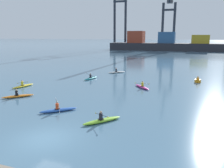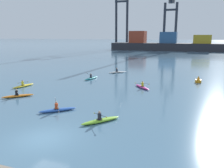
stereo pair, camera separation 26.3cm
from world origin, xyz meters
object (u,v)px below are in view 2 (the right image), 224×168
at_px(kayak_lime, 101,120).
at_px(kayak_teal, 91,78).
at_px(container_barge, 167,44).
at_px(kayak_white, 117,72).
at_px(gantry_crane_west, 121,11).
at_px(kayak_magenta, 142,87).
at_px(kayak_orange, 18,96).
at_px(gantry_crane_west_mid, 170,17).
at_px(kayak_yellow, 23,86).
at_px(channel_buoy, 198,80).
at_px(kayak_blue, 58,109).

xyz_separation_m(kayak_lime, kayak_teal, (-8.42, 16.43, 0.00)).
distance_m(container_barge, kayak_white, 69.74).
relative_size(gantry_crane_west, kayak_white, 13.68).
height_order(kayak_teal, kayak_magenta, kayak_teal).
distance_m(container_barge, kayak_lime, 93.45).
relative_size(kayak_orange, kayak_white, 0.96).
xyz_separation_m(gantry_crane_west_mid, kayak_yellow, (-9.97, -91.37, -15.54)).
bearing_deg(kayak_yellow, gantry_crane_west_mid, 83.77).
bearing_deg(kayak_white, kayak_lime, -74.81).
bearing_deg(kayak_yellow, kayak_lime, -29.25).
relative_size(channel_buoy, kayak_blue, 0.34).
distance_m(kayak_lime, kayak_teal, 18.46).
bearing_deg(gantry_crane_west_mid, kayak_blue, -89.98).
bearing_deg(kayak_lime, channel_buoy, 68.34).
xyz_separation_m(gantry_crane_west, kayak_lime, (29.56, -99.95, -19.03)).
distance_m(container_barge, kayak_orange, 89.75).
relative_size(container_barge, kayak_teal, 15.29).
distance_m(container_barge, kayak_teal, 76.97).
bearing_deg(channel_buoy, kayak_teal, -170.03).
xyz_separation_m(gantry_crane_west, kayak_magenta, (30.14, -86.97, -19.03)).
distance_m(container_barge, kayak_magenta, 80.53).
relative_size(gantry_crane_west_mid, channel_buoy, 32.83).
height_order(kayak_lime, kayak_blue, kayak_blue).
bearing_deg(kayak_orange, container_barge, 85.74).
bearing_deg(gantry_crane_west, kayak_white, -73.13).
xyz_separation_m(channel_buoy, kayak_white, (-14.06, 4.35, -0.19)).
height_order(channel_buoy, kayak_blue, kayak_blue).
bearing_deg(container_barge, kayak_teal, -92.52).
height_order(channel_buoy, kayak_orange, channel_buoy).
bearing_deg(gantry_crane_west_mid, container_barge, -92.39).
bearing_deg(channel_buoy, gantry_crane_west_mid, 98.78).
distance_m(container_barge, kayak_blue, 92.19).
bearing_deg(kayak_white, channel_buoy, -17.18).
distance_m(channel_buoy, kayak_lime, 20.72).
bearing_deg(kayak_blue, channel_buoy, 55.70).
xyz_separation_m(gantry_crane_west_mid, kayak_blue, (0.04, -98.51, -15.54)).
xyz_separation_m(channel_buoy, kayak_blue, (-12.37, -18.14, -0.19)).
relative_size(container_barge, gantry_crane_west, 1.29).
xyz_separation_m(channel_buoy, kayak_lime, (-7.65, -19.26, -0.19)).
distance_m(gantry_crane_west_mid, kayak_magenta, 88.19).
distance_m(kayak_teal, kayak_yellow, 10.34).
bearing_deg(container_barge, kayak_orange, -94.26).
height_order(kayak_magenta, kayak_blue, kayak_blue).
height_order(gantry_crane_west_mid, kayak_yellow, gantry_crane_west_mid).
bearing_deg(kayak_magenta, kayak_white, 123.35).
xyz_separation_m(kayak_yellow, kayak_blue, (10.02, -7.13, -0.00)).
xyz_separation_m(kayak_orange, kayak_blue, (6.97, -2.69, 0.00)).
distance_m(gantry_crane_west, kayak_white, 82.02).
relative_size(container_barge, channel_buoy, 52.79).
xyz_separation_m(channel_buoy, kayak_yellow, (-22.39, -11.00, -0.19)).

